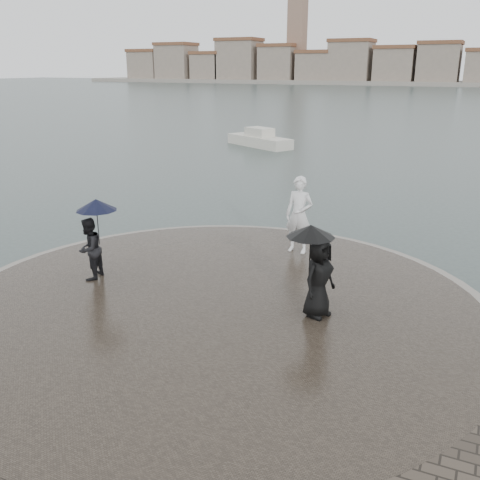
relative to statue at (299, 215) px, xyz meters
The scene contains 7 objects.
ground 7.73m from the statue, 93.91° to the right, with size 400.00×400.00×0.00m, color #2B3835.
kerb_ring 4.30m from the statue, 97.24° to the right, with size 12.50×12.50×0.32m, color gray.
quay_tip 4.30m from the statue, 97.24° to the right, with size 11.90×11.90×0.36m, color #2D261E.
statue is the anchor object (origin of this frame).
visitor_left 5.67m from the statue, 133.52° to the right, with size 1.10×1.02×2.04m.
visitor_right 4.06m from the statue, 65.44° to the right, with size 1.16×1.10×1.95m.
far_skyline 153.34m from the statue, 92.55° to the left, with size 260.00×20.00×37.00m.
Camera 1 is at (5.22, -6.18, 5.42)m, focal length 40.00 mm.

